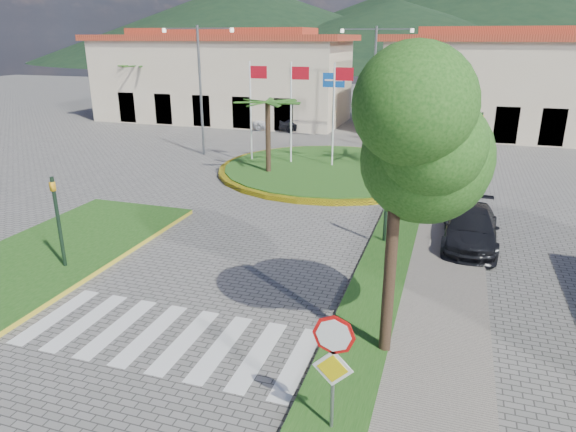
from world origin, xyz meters
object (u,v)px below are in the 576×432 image
(stop_sign, at_px, (333,356))
(car_dark_a, at_px, (303,123))
(white_van, at_px, (277,123))
(car_dark_b, at_px, (428,136))
(deciduous_tree, at_px, (399,144))
(car_side_right, at_px, (470,228))
(roundabout_island, at_px, (330,169))

(stop_sign, height_order, car_dark_a, stop_sign)
(white_van, bearing_deg, car_dark_b, -113.73)
(stop_sign, bearing_deg, car_dark_b, 90.20)
(stop_sign, relative_size, deciduous_tree, 0.39)
(car_dark_b, bearing_deg, car_side_right, -161.31)
(car_dark_b, distance_m, car_side_right, 19.00)
(deciduous_tree, xyz_separation_m, car_dark_b, (-0.70, 26.80, -4.54))
(car_side_right, bearing_deg, car_dark_b, 99.25)
(car_dark_b, height_order, car_side_right, car_side_right)
(deciduous_tree, distance_m, car_dark_a, 31.59)
(stop_sign, xyz_separation_m, white_van, (-12.46, 32.47, -1.25))
(roundabout_island, xyz_separation_m, stop_sign, (4.90, -20.04, 1.62))
(white_van, relative_size, car_side_right, 0.83)
(roundabout_island, height_order, car_side_right, roundabout_island)
(car_dark_a, height_order, car_side_right, car_dark_a)
(car_dark_a, bearing_deg, deciduous_tree, -177.72)
(roundabout_island, bearing_deg, stop_sign, -76.27)
(stop_sign, relative_size, white_van, 0.68)
(white_van, distance_m, car_dark_a, 2.30)
(deciduous_tree, height_order, white_van, deciduous_tree)
(car_dark_b, relative_size, car_side_right, 0.83)
(white_van, xyz_separation_m, car_dark_b, (12.36, -2.63, 0.10))
(deciduous_tree, xyz_separation_m, car_side_right, (2.00, 7.99, -4.49))
(car_side_right, bearing_deg, deciduous_tree, -102.99)
(deciduous_tree, bearing_deg, stop_sign, -101.18)
(car_dark_a, bearing_deg, roundabout_island, -174.77)
(deciduous_tree, bearing_deg, car_dark_b, 91.50)
(deciduous_tree, distance_m, car_side_right, 9.38)
(car_dark_a, height_order, car_dark_b, car_dark_a)
(stop_sign, height_order, white_van, stop_sign)
(car_side_right, bearing_deg, white_van, 126.15)
(stop_sign, xyz_separation_m, deciduous_tree, (0.60, 3.04, 3.38))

